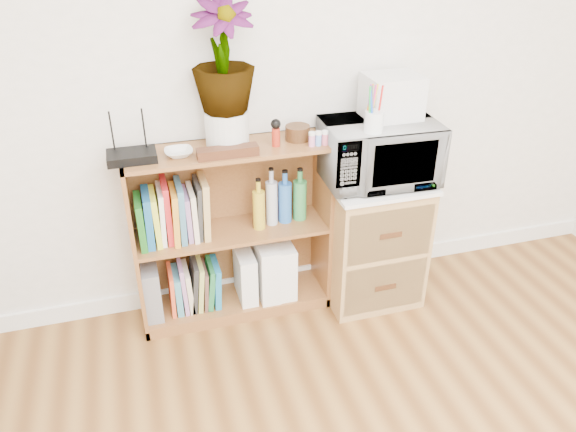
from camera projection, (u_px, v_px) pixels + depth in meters
name	position (u px, v px, depth m)	size (l,w,h in m)	color
skirting_board	(289.00, 275.00, 3.30)	(4.00, 0.02, 0.10)	white
bookshelf	(232.00, 234.00, 2.89)	(1.00, 0.30, 0.95)	brown
wicker_unit	(370.00, 240.00, 3.07)	(0.50, 0.45, 0.70)	#9E7542
microwave	(379.00, 152.00, 2.81)	(0.56, 0.38, 0.31)	silver
pen_cup	(374.00, 122.00, 2.60)	(0.09, 0.09, 0.10)	white
small_appliance	(392.00, 96.00, 2.75)	(0.27, 0.22, 0.21)	silver
router	(132.00, 156.00, 2.52)	(0.22, 0.15, 0.04)	black
white_bowl	(179.00, 153.00, 2.57)	(0.13, 0.13, 0.03)	silver
plant_pot	(227.00, 129.00, 2.63)	(0.21, 0.21, 0.17)	silver
potted_plant	(223.00, 56.00, 2.47)	(0.28, 0.28, 0.50)	#2A6628
trinket_box	(228.00, 152.00, 2.56)	(0.28, 0.07, 0.05)	#36190E
kokeshi_doll	(276.00, 137.00, 2.66)	(0.04, 0.04, 0.09)	#A82614
wooden_bowl	(298.00, 133.00, 2.74)	(0.12, 0.12, 0.07)	#38220F
paint_jars	(318.00, 140.00, 2.67)	(0.11, 0.04, 0.05)	#CC7193
file_box	(151.00, 289.00, 2.91)	(0.09, 0.23, 0.29)	slate
magazine_holder_left	(245.00, 275.00, 3.03)	(0.09, 0.23, 0.28)	white
magazine_holder_mid	(266.00, 268.00, 3.05)	(0.10, 0.26, 0.32)	white
magazine_holder_right	(283.00, 266.00, 3.07)	(0.10, 0.25, 0.31)	white
cookbooks	(173.00, 214.00, 2.74)	(0.35, 0.20, 0.31)	#1B671D
liquor_bottles	(281.00, 198.00, 2.87)	(0.30, 0.07, 0.30)	gold
lower_books	(194.00, 285.00, 2.98)	(0.27, 0.19, 0.28)	#E44E28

